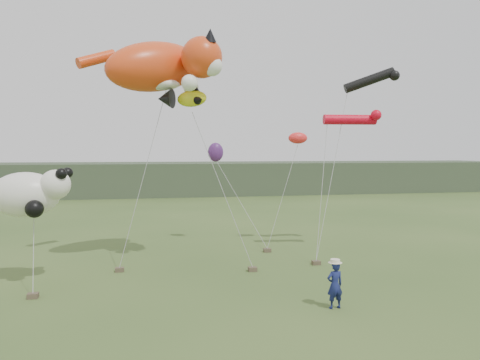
% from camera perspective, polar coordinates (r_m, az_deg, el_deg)
% --- Properties ---
extents(ground, '(120.00, 120.00, 0.00)m').
position_cam_1_polar(ground, '(17.62, 3.98, -14.78)').
color(ground, '#385123').
rests_on(ground, ground).
extents(headland, '(90.00, 13.00, 4.00)m').
position_cam_1_polar(headland, '(60.93, -10.09, 0.12)').
color(headland, '#2D3D28').
rests_on(headland, ground).
extents(festival_attendant, '(0.66, 0.48, 1.67)m').
position_cam_1_polar(festival_attendant, '(17.15, 11.49, -12.45)').
color(festival_attendant, navy).
rests_on(festival_attendant, ground).
extents(sandbag_anchors, '(12.70, 6.36, 0.20)m').
position_cam_1_polar(sandbag_anchors, '(22.22, -3.96, -10.62)').
color(sandbag_anchors, brown).
rests_on(sandbag_anchors, ground).
extents(cat_kite, '(6.89, 4.76, 3.21)m').
position_cam_1_polar(cat_kite, '(23.23, -9.12, 13.62)').
color(cat_kite, '#DE4215').
rests_on(cat_kite, ground).
extents(fish_kite, '(2.59, 1.70, 1.25)m').
position_cam_1_polar(fish_kite, '(22.68, -7.07, 9.88)').
color(fish_kite, yellow).
rests_on(fish_kite, ground).
extents(tube_kites, '(4.39, 1.93, 3.21)m').
position_cam_1_polar(tube_kites, '(26.59, 14.91, 9.50)').
color(tube_kites, black).
rests_on(tube_kites, ground).
extents(panda_kite, '(3.26, 2.11, 2.02)m').
position_cam_1_polar(panda_kite, '(21.09, -24.20, -1.49)').
color(panda_kite, white).
rests_on(panda_kite, ground).
extents(misc_kites, '(5.70, 2.10, 1.74)m').
position_cam_1_polar(misc_kites, '(27.78, 1.37, 4.16)').
color(misc_kites, red).
rests_on(misc_kites, ground).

